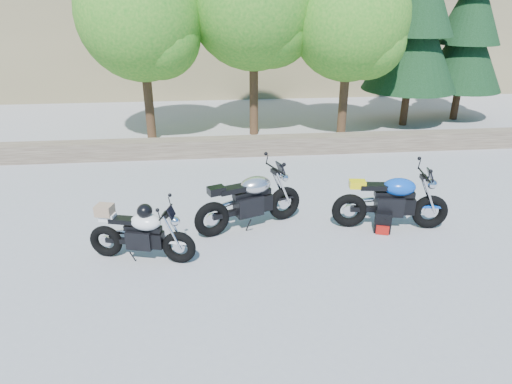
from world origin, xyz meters
TOP-DOWN VIEW (x-y plane):
  - ground at (0.00, 0.00)m, footprint 90.00×90.00m
  - stone_wall at (0.00, 5.50)m, footprint 22.00×0.55m
  - tree_decid_left at (-2.39, 7.14)m, footprint 3.67×3.67m
  - tree_decid_mid at (0.91, 7.54)m, footprint 4.08×4.08m
  - tree_decid_right at (3.71, 6.94)m, footprint 3.54×3.54m
  - conifer_near at (6.20, 8.20)m, footprint 3.17×3.17m
  - conifer_far at (8.40, 8.80)m, footprint 2.82×2.82m
  - silver_bike at (0.08, 0.99)m, footprint 2.21×1.06m
  - white_bike at (-1.90, -0.02)m, footprint 1.90×0.74m
  - blue_bike at (2.83, 0.70)m, footprint 2.28×0.72m
  - backpack at (2.63, 0.52)m, footprint 0.37×0.34m

SIDE VIEW (x-z plane):
  - ground at x=0.00m, z-range 0.00..0.00m
  - backpack at x=2.63m, z-range -0.01..0.42m
  - stone_wall at x=0.00m, z-range 0.00..0.50m
  - white_bike at x=-1.90m, z-range -0.01..1.06m
  - blue_bike at x=2.83m, z-range -0.02..1.13m
  - silver_bike at x=0.08m, z-range -0.02..1.14m
  - conifer_far at x=8.40m, z-range 0.13..6.41m
  - tree_decid_right at x=3.71m, z-range 0.79..6.20m
  - tree_decid_left at x=-2.39m, z-range 0.83..6.44m
  - conifer_near at x=6.20m, z-range 0.15..7.21m
  - tree_decid_mid at x=0.91m, z-range 0.92..7.16m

